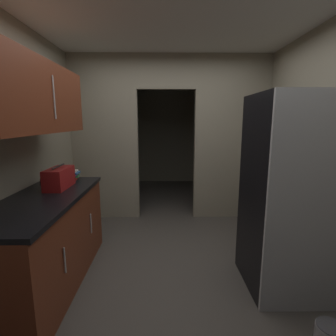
# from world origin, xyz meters

# --- Properties ---
(ground) EXTENTS (20.00, 20.00, 0.00)m
(ground) POSITION_xyz_m (0.00, 0.00, 0.00)
(ground) COLOR #47423D
(kitchen_overhead_slab) EXTENTS (3.50, 7.29, 0.06)m
(kitchen_overhead_slab) POSITION_xyz_m (0.00, 0.49, 2.60)
(kitchen_overhead_slab) COLOR silver
(kitchen_partition) EXTENTS (3.10, 0.12, 2.57)m
(kitchen_partition) POSITION_xyz_m (0.02, 1.64, 1.37)
(kitchen_partition) COLOR gray
(kitchen_partition) RESTS_ON ground
(adjoining_room_shell) EXTENTS (3.10, 2.60, 2.57)m
(adjoining_room_shell) POSITION_xyz_m (0.00, 3.40, 1.29)
(adjoining_room_shell) COLOR gray
(adjoining_room_shell) RESTS_ON ground
(refrigerator) EXTENTS (0.86, 0.77, 1.81)m
(refrigerator) POSITION_xyz_m (1.13, -0.20, 0.91)
(refrigerator) COLOR black
(refrigerator) RESTS_ON ground
(lower_cabinet_run) EXTENTS (0.66, 1.71, 0.88)m
(lower_cabinet_run) POSITION_xyz_m (-1.22, -0.15, 0.44)
(lower_cabinet_run) COLOR maroon
(lower_cabinet_run) RESTS_ON ground
(upper_cabinet_counterside) EXTENTS (0.36, 1.54, 0.61)m
(upper_cabinet_counterside) POSITION_xyz_m (-1.22, -0.15, 1.78)
(upper_cabinet_counterside) COLOR maroon
(boombox) EXTENTS (0.20, 0.42, 0.24)m
(boombox) POSITION_xyz_m (-1.20, 0.18, 0.99)
(boombox) COLOR maroon
(boombox) RESTS_ON lower_cabinet_run
(book_stack) EXTENTS (0.14, 0.17, 0.11)m
(book_stack) POSITION_xyz_m (-1.19, 0.58, 0.94)
(book_stack) COLOR red
(book_stack) RESTS_ON lower_cabinet_run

